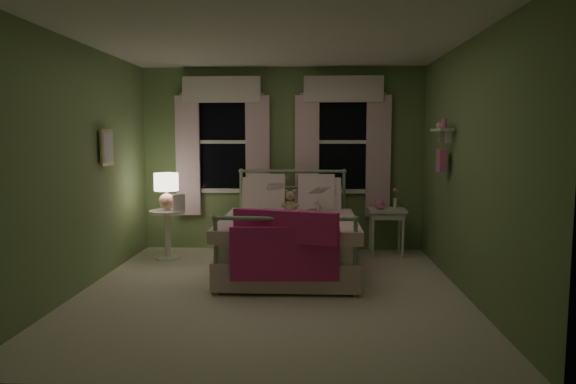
{
  "coord_description": "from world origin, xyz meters",
  "views": [
    {
      "loc": [
        0.42,
        -5.23,
        1.62
      ],
      "look_at": [
        0.15,
        0.52,
        1.0
      ],
      "focal_mm": 32.0,
      "sensor_mm": 36.0,
      "label": 1
    }
  ],
  "objects_px": {
    "teddy_bear": "(290,203)",
    "nightstand_right": "(387,216)",
    "nightstand_left": "(167,227)",
    "bed": "(289,239)",
    "child_right": "(313,194)",
    "table_lamp": "(166,188)",
    "child_left": "(269,192)"
  },
  "relations": [
    {
      "from": "teddy_bear",
      "to": "table_lamp",
      "type": "bearing_deg",
      "value": 169.98
    },
    {
      "from": "child_left",
      "to": "teddy_bear",
      "type": "bearing_deg",
      "value": 132.46
    },
    {
      "from": "bed",
      "to": "child_right",
      "type": "xyz_separation_m",
      "value": [
        0.28,
        0.42,
        0.51
      ]
    },
    {
      "from": "bed",
      "to": "table_lamp",
      "type": "height_order",
      "value": "bed"
    },
    {
      "from": "nightstand_left",
      "to": "nightstand_right",
      "type": "height_order",
      "value": "same"
    },
    {
      "from": "bed",
      "to": "child_left",
      "type": "distance_m",
      "value": 0.73
    },
    {
      "from": "child_left",
      "to": "table_lamp",
      "type": "height_order",
      "value": "child_left"
    },
    {
      "from": "bed",
      "to": "nightstand_right",
      "type": "bearing_deg",
      "value": 33.48
    },
    {
      "from": "bed",
      "to": "child_left",
      "type": "relative_size",
      "value": 2.96
    },
    {
      "from": "bed",
      "to": "nightstand_right",
      "type": "xyz_separation_m",
      "value": [
        1.29,
        0.85,
        0.17
      ]
    },
    {
      "from": "child_right",
      "to": "table_lamp",
      "type": "xyz_separation_m",
      "value": [
        -1.93,
        0.13,
        0.06
      ]
    },
    {
      "from": "child_left",
      "to": "table_lamp",
      "type": "distance_m",
      "value": 1.38
    },
    {
      "from": "bed",
      "to": "table_lamp",
      "type": "relative_size",
      "value": 4.22
    },
    {
      "from": "nightstand_left",
      "to": "teddy_bear",
      "type": "bearing_deg",
      "value": -10.02
    },
    {
      "from": "nightstand_left",
      "to": "bed",
      "type": "bearing_deg",
      "value": -18.56
    },
    {
      "from": "child_left",
      "to": "nightstand_left",
      "type": "distance_m",
      "value": 1.47
    },
    {
      "from": "bed",
      "to": "nightstand_right",
      "type": "height_order",
      "value": "bed"
    },
    {
      "from": "child_right",
      "to": "nightstand_left",
      "type": "relative_size",
      "value": 1.0
    },
    {
      "from": "teddy_bear",
      "to": "nightstand_right",
      "type": "xyz_separation_m",
      "value": [
        1.29,
        0.59,
        -0.24
      ]
    },
    {
      "from": "nightstand_right",
      "to": "child_left",
      "type": "bearing_deg",
      "value": -164.64
    },
    {
      "from": "table_lamp",
      "to": "nightstand_right",
      "type": "distance_m",
      "value": 2.98
    },
    {
      "from": "bed",
      "to": "nightstand_left",
      "type": "distance_m",
      "value": 1.74
    },
    {
      "from": "child_left",
      "to": "nightstand_right",
      "type": "bearing_deg",
      "value": 177.32
    },
    {
      "from": "nightstand_right",
      "to": "bed",
      "type": "bearing_deg",
      "value": -146.52
    },
    {
      "from": "teddy_bear",
      "to": "table_lamp",
      "type": "height_order",
      "value": "table_lamp"
    },
    {
      "from": "nightstand_left",
      "to": "table_lamp",
      "type": "relative_size",
      "value": 1.35
    },
    {
      "from": "bed",
      "to": "child_right",
      "type": "height_order",
      "value": "child_right"
    },
    {
      "from": "child_right",
      "to": "nightstand_right",
      "type": "relative_size",
      "value": 1.02
    },
    {
      "from": "bed",
      "to": "nightstand_left",
      "type": "xyz_separation_m",
      "value": [
        -1.65,
        0.55,
        0.03
      ]
    },
    {
      "from": "child_right",
      "to": "nightstand_right",
      "type": "xyz_separation_m",
      "value": [
        1.01,
        0.43,
        -0.34
      ]
    },
    {
      "from": "teddy_bear",
      "to": "nightstand_right",
      "type": "bearing_deg",
      "value": 24.57
    },
    {
      "from": "teddy_bear",
      "to": "child_right",
      "type": "bearing_deg",
      "value": 29.5
    }
  ]
}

